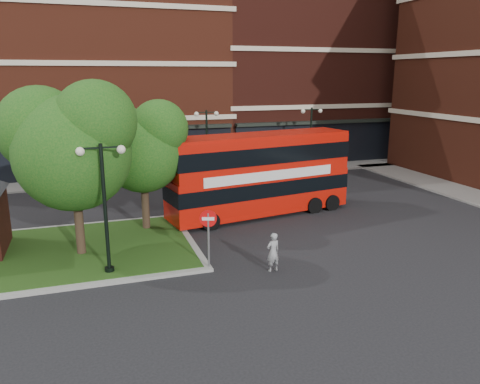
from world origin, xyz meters
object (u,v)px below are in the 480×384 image
object	(u,v)px
bus	(260,169)
car_white	(292,161)
woman	(273,252)
car_silver	(161,175)

from	to	relation	value
bus	car_white	xyz separation A→B (m)	(6.55, 10.23, -1.76)
bus	woman	size ratio (longest dim) A/B	6.66
car_silver	woman	bearing A→B (deg)	-166.22
car_silver	car_white	distance (m)	10.62
bus	car_silver	xyz separation A→B (m)	(-3.96, 8.73, -1.84)
car_white	bus	bearing A→B (deg)	145.88
woman	car_white	xyz separation A→B (m)	(8.71, 17.42, -0.02)
bus	woman	xyz separation A→B (m)	(-2.15, -7.18, -1.74)
woman	car_silver	xyz separation A→B (m)	(-1.81, 15.92, -0.10)
bus	car_silver	world-z (taller)	bus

